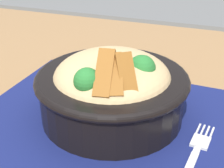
% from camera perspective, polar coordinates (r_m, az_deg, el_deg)
% --- Properties ---
extents(table, '(1.40, 0.96, 0.75)m').
position_cam_1_polar(table, '(0.48, 2.90, -13.76)').
color(table, olive).
rests_on(table, ground_plane).
extents(placemat, '(0.42, 0.34, 0.00)m').
position_cam_1_polar(placemat, '(0.44, 0.55, -7.84)').
color(placemat, '#11194C').
rests_on(placemat, table).
extents(bowl, '(0.21, 0.21, 0.12)m').
position_cam_1_polar(bowl, '(0.44, 0.02, -0.48)').
color(bowl, black).
rests_on(bowl, placemat).
extents(fork, '(0.03, 0.13, 0.00)m').
position_cam_1_polar(fork, '(0.41, 14.82, -11.37)').
color(fork, '#BDBDBD').
rests_on(fork, placemat).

